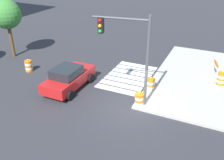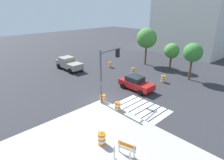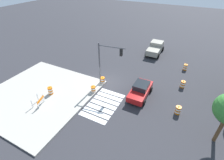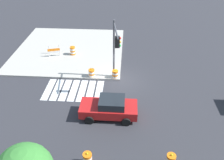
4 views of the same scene
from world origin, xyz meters
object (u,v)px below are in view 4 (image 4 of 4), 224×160
Objects in this scene: traffic_barrel_median_near at (92,74)px; traffic_barrel_on_sidewalk at (73,51)px; traffic_barrel_far_curb at (88,159)px; sports_car at (109,108)px; construction_barricade at (54,51)px; traffic_barrel_near_corner at (115,75)px; traffic_light_pole at (115,45)px; traffic_barrel_median_far at (171,160)px.

traffic_barrel_on_sidewalk is at bearing -58.28° from traffic_barrel_median_near.
traffic_barrel_far_curb is 1.00× the size of traffic_barrel_on_sidewalk.
sports_car is 11.40m from construction_barricade.
traffic_barrel_far_curb is 0.73× the size of construction_barricade.
sports_car reaches higher than traffic_barrel_near_corner.
traffic_barrel_on_sidewalk is 7.89m from traffic_light_pole.
traffic_barrel_on_sidewalk is at bearing -57.53° from traffic_barrel_median_far.
traffic_barrel_far_curb is (1.00, 4.48, -0.36)m from sports_car.
traffic_light_pole is at bearing -97.62° from traffic_barrel_far_curb.
traffic_barrel_median_near is at bearing -68.42° from sports_car.
traffic_barrel_on_sidewalk is at bearing -46.45° from traffic_light_pole.
construction_barricade is at bearing -51.31° from traffic_barrel_median_far.
traffic_barrel_near_corner and traffic_barrel_median_near have the same top height.
construction_barricade is at bearing -67.28° from traffic_barrel_far_curb.
traffic_barrel_near_corner is (-0.14, -5.22, -0.36)m from sports_car.
traffic_barrel_on_sidewalk is 0.73× the size of construction_barricade.
traffic_barrel_median_near is 11.30m from traffic_barrel_median_far.
traffic_barrel_near_corner is at bearing -96.71° from traffic_barrel_far_curb.
sports_car is 4.22× the size of traffic_barrel_near_corner.
traffic_light_pole reaches higher than traffic_barrel_near_corner.
traffic_barrel_near_corner is at bearing 179.29° from traffic_barrel_median_near.
traffic_light_pole reaches higher than traffic_barrel_median_far.
construction_barricade is (1.98, 0.37, 0.12)m from traffic_barrel_on_sidewalk.
traffic_barrel_median_near is at bearing 121.72° from traffic_barrel_on_sidewalk.
traffic_barrel_on_sidewalk is at bearing -75.06° from traffic_barrel_far_curb.
traffic_barrel_median_near and traffic_barrel_median_far have the same top height.
traffic_barrel_on_sidewalk is (4.75, -9.57, -0.21)m from sports_car.
traffic_barrel_near_corner is 2.22m from traffic_barrel_median_near.
construction_barricade is at bearing -40.38° from traffic_barrel_median_near.
traffic_light_pole is (-4.94, 5.19, 3.31)m from traffic_barrel_on_sidewalk.
traffic_light_pole is (-0.19, -4.38, 3.10)m from sports_car.
traffic_barrel_median_far is 0.73× the size of construction_barricade.
traffic_barrel_median_near is 1.00× the size of traffic_barrel_median_far.
traffic_barrel_on_sidewalk is (8.80, -13.82, 0.15)m from traffic_barrel_median_far.
sports_car reaches higher than traffic_barrel_median_far.
traffic_barrel_on_sidewalk reaches higher than traffic_barrel_near_corner.
traffic_barrel_median_far is at bearing 128.69° from construction_barricade.
traffic_barrel_far_curb is at bearing 82.38° from traffic_light_pole.
sports_car is 4.61m from traffic_barrel_far_curb.
traffic_light_pole is (-1.19, -8.86, 3.46)m from traffic_barrel_far_curb.
traffic_barrel_median_far is 17.24m from construction_barricade.
traffic_barrel_far_curb is (1.14, 9.70, 0.00)m from traffic_barrel_near_corner.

